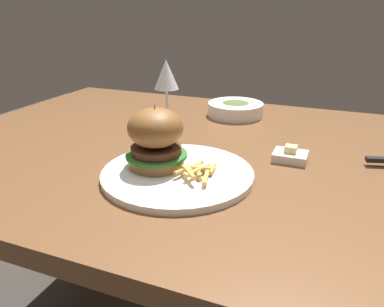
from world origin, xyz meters
TOP-DOWN VIEW (x-y plane):
  - dining_table at (0.00, 0.00)m, footprint 1.48×0.98m
  - main_plate at (-0.02, -0.18)m, footprint 0.31×0.31m
  - burger_sandwich at (-0.08, -0.18)m, footprint 0.13×0.13m
  - fries_pile at (0.02, -0.19)m, footprint 0.09×0.10m
  - wine_glass at (-0.17, 0.07)m, footprint 0.07×0.07m
  - butter_dish at (0.18, -0.01)m, footprint 0.07×0.06m
  - soup_bowl at (-0.04, 0.30)m, footprint 0.17×0.17m

SIDE VIEW (x-z plane):
  - dining_table at x=0.00m, z-range 0.30..1.04m
  - main_plate at x=-0.02m, z-range 0.74..0.75m
  - butter_dish at x=0.18m, z-range 0.73..0.77m
  - soup_bowl at x=-0.04m, z-range 0.74..0.79m
  - fries_pile at x=0.02m, z-range 0.75..0.78m
  - burger_sandwich at x=-0.08m, z-range 0.75..0.88m
  - wine_glass at x=-0.17m, z-range 0.79..0.99m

